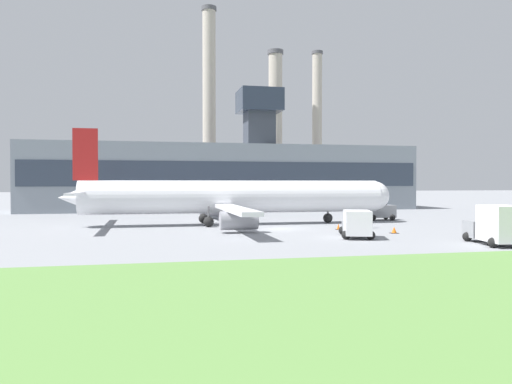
{
  "coord_description": "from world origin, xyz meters",
  "views": [
    {
      "loc": [
        -12.33,
        -45.14,
        4.35
      ],
      "look_at": [
        -1.18,
        5.8,
        3.37
      ],
      "focal_mm": 35.0,
      "sensor_mm": 36.0,
      "label": 1
    }
  ],
  "objects": [
    {
      "name": "ground_plane",
      "position": [
        0.0,
        0.0,
        0.0
      ],
      "size": [
        400.0,
        400.0,
        0.0
      ],
      "primitive_type": "plane",
      "color": "gray"
    },
    {
      "name": "terminal_building",
      "position": [
        0.36,
        34.03,
        5.55
      ],
      "size": [
        61.21,
        10.93,
        19.37
      ],
      "color": "gray",
      "rests_on": "ground_plane"
    },
    {
      "name": "smokestack_left",
      "position": [
        0.08,
        56.11,
        20.11
      ],
      "size": [
        3.06,
        3.06,
        39.97
      ],
      "color": "#B2A899",
      "rests_on": "ground_plane"
    },
    {
      "name": "smokestack_right",
      "position": [
        14.08,
        56.41,
        16.17
      ],
      "size": [
        3.3,
        3.3,
        32.08
      ],
      "color": "#B2A899",
      "rests_on": "ground_plane"
    },
    {
      "name": "smokestack_far",
      "position": [
        23.86,
        58.06,
        16.52
      ],
      "size": [
        2.43,
        2.43,
        32.85
      ],
      "color": "#B2A899",
      "rests_on": "ground_plane"
    },
    {
      "name": "airplane",
      "position": [
        -3.78,
        5.8,
        2.8
      ],
      "size": [
        34.56,
        31.85,
        9.64
      ],
      "color": "white",
      "rests_on": "ground_plane"
    },
    {
      "name": "pushback_tug",
      "position": [
        14.08,
        8.28,
        1.0
      ],
      "size": [
        3.43,
        2.45,
        2.23
      ],
      "color": "gray",
      "rests_on": "ground_plane"
    },
    {
      "name": "baggage_truck",
      "position": [
        3.85,
        -8.43,
        1.07
      ],
      "size": [
        3.58,
        5.49,
        2.18
      ],
      "color": "gray",
      "rests_on": "ground_plane"
    },
    {
      "name": "fuel_truck",
      "position": [
        11.52,
        -14.9,
        1.35
      ],
      "size": [
        3.45,
        5.59,
        2.78
      ],
      "color": "gray",
      "rests_on": "ground_plane"
    },
    {
      "name": "ground_crew_person",
      "position": [
        8.29,
        -1.02,
        0.9
      ],
      "size": [
        0.54,
        0.54,
        1.76
      ],
      "color": "#23283D",
      "rests_on": "ground_plane"
    },
    {
      "name": "traffic_cone_near_nose",
      "position": [
        8.39,
        -5.98,
        0.26
      ],
      "size": [
        0.64,
        0.64,
        0.57
      ],
      "color": "black",
      "rests_on": "ground_plane"
    },
    {
      "name": "traffic_cone_wingtip",
      "position": [
        4.96,
        -1.82,
        0.25
      ],
      "size": [
        0.47,
        0.47,
        0.56
      ],
      "color": "black",
      "rests_on": "ground_plane"
    }
  ]
}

